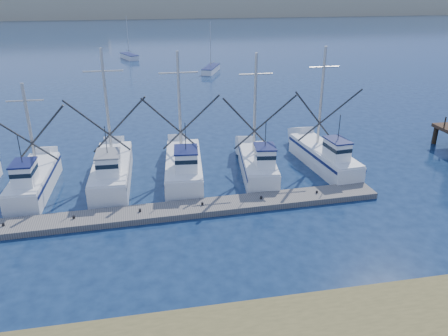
{
  "coord_description": "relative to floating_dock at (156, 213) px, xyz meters",
  "views": [
    {
      "loc": [
        -7.82,
        -18.91,
        13.62
      ],
      "look_at": [
        -2.63,
        8.0,
        2.09
      ],
      "focal_mm": 35.0,
      "sensor_mm": 36.0,
      "label": 1
    }
  ],
  "objects": [
    {
      "name": "sailboat_far",
      "position": [
        -2.15,
        65.3,
        0.29
      ],
      "size": [
        3.7,
        6.18,
        8.1
      ],
      "rotation": [
        0.0,
        0.0,
        0.35
      ],
      "color": "white",
      "rests_on": "ground"
    },
    {
      "name": "trawler_fleet",
      "position": [
        -0.14,
        5.13,
        0.78
      ],
      "size": [
        29.54,
        8.92,
        9.59
      ],
      "color": "white",
      "rests_on": "ground"
    },
    {
      "name": "ground",
      "position": [
        7.43,
        -6.01,
        -0.2
      ],
      "size": [
        500.0,
        500.0,
        0.0
      ],
      "primitive_type": "plane",
      "color": "#0C1C38",
      "rests_on": "ground"
    },
    {
      "name": "sailboat_near",
      "position": [
        11.48,
        48.21,
        0.29
      ],
      "size": [
        4.07,
        6.77,
        8.1
      ],
      "rotation": [
        0.0,
        0.0,
        -0.39
      ],
      "color": "white",
      "rests_on": "ground"
    },
    {
      "name": "floating_dock",
      "position": [
        0.0,
        0.0,
        0.0
      ],
      "size": [
        30.18,
        3.04,
        0.4
      ],
      "primitive_type": "cube",
      "rotation": [
        0.0,
        0.0,
        0.03
      ],
      "color": "slate",
      "rests_on": "ground"
    },
    {
      "name": "dune_ridge",
      "position": [
        7.43,
        203.99,
        4.8
      ],
      "size": [
        360.0,
        60.0,
        10.0
      ],
      "primitive_type": "cube",
      "color": "tan",
      "rests_on": "ground"
    }
  ]
}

